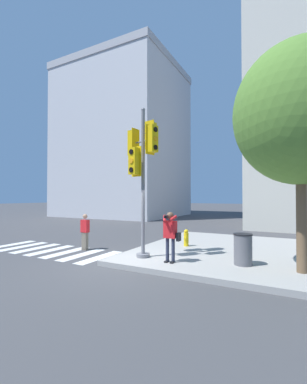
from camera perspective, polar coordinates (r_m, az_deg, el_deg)
The scene contains 10 objects.
ground_plane at distance 9.02m, azimuth -7.73°, elevation -15.61°, with size 160.00×160.00×0.00m, color #424244.
sidewalk_corner at distance 10.92m, azimuth 19.55°, elevation -12.53°, with size 8.00×8.00×0.17m.
crosswalk_stripes at distance 11.94m, azimuth -21.91°, elevation -11.91°, with size 5.80×2.32×0.01m.
traffic_signal_pole at distance 9.05m, azimuth -2.38°, elevation 7.47°, with size 1.25×1.26×5.23m.
person_photographer at distance 8.33m, azimuth 3.81°, elevation -8.91°, with size 0.58×0.54×1.61m.
pedestrian_distant at distance 11.43m, azimuth -14.98°, elevation -8.35°, with size 0.34×0.20×1.53m.
street_tree at distance 8.55m, azimuth 29.86°, elevation 14.86°, with size 3.65×3.65×6.44m.
fire_hydrant at distance 11.16m, azimuth 7.27°, elevation -10.06°, with size 0.20×0.26×0.71m.
trash_bin at distance 8.54m, azimuth 19.26°, elevation -11.91°, with size 0.57×0.57×0.96m.
building_left at distance 32.29m, azimuth -6.68°, elevation 10.84°, with size 13.40×11.72×17.83m.
Camera 1 is at (5.10, -7.08, 2.26)m, focal length 24.00 mm.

